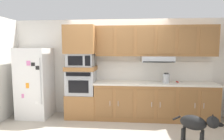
# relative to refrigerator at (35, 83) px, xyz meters

# --- Properties ---
(ground_plane) EXTENTS (9.60, 9.60, 0.00)m
(ground_plane) POSITION_rel_refrigerator_xyz_m (2.10, -0.68, -0.88)
(ground_plane) COLOR #B2A899
(back_kitchen_wall) EXTENTS (6.20, 0.12, 2.50)m
(back_kitchen_wall) POSITION_rel_refrigerator_xyz_m (2.10, 0.43, 0.37)
(back_kitchen_wall) COLOR silver
(back_kitchen_wall) RESTS_ON ground
(refrigerator) EXTENTS (0.76, 0.73, 1.76)m
(refrigerator) POSITION_rel_refrigerator_xyz_m (0.00, 0.00, 0.00)
(refrigerator) COLOR white
(refrigerator) RESTS_ON ground
(oven_base_cabinet) EXTENTS (0.74, 0.62, 0.60)m
(oven_base_cabinet) POSITION_rel_refrigerator_xyz_m (1.19, 0.07, -0.58)
(oven_base_cabinet) COLOR #996638
(oven_base_cabinet) RESTS_ON ground
(built_in_oven) EXTENTS (0.70, 0.62, 0.60)m
(built_in_oven) POSITION_rel_refrigerator_xyz_m (1.19, 0.07, 0.02)
(built_in_oven) COLOR #A8AAAF
(built_in_oven) RESTS_ON oven_base_cabinet
(appliance_mid_shelf) EXTENTS (0.74, 0.62, 0.10)m
(appliance_mid_shelf) POSITION_rel_refrigerator_xyz_m (1.19, 0.07, 0.37)
(appliance_mid_shelf) COLOR #996638
(appliance_mid_shelf) RESTS_ON built_in_oven
(microwave) EXTENTS (0.64, 0.54, 0.32)m
(microwave) POSITION_rel_refrigerator_xyz_m (1.19, 0.07, 0.58)
(microwave) COLOR #A8AAAF
(microwave) RESTS_ON appliance_mid_shelf
(appliance_upper_cabinet) EXTENTS (0.74, 0.62, 0.68)m
(appliance_upper_cabinet) POSITION_rel_refrigerator_xyz_m (1.19, 0.07, 1.08)
(appliance_upper_cabinet) COLOR #996638
(appliance_upper_cabinet) RESTS_ON microwave
(lower_cabinet_run) EXTENTS (2.91, 0.63, 0.88)m
(lower_cabinet_run) POSITION_rel_refrigerator_xyz_m (3.02, 0.07, -0.44)
(lower_cabinet_run) COLOR #996638
(lower_cabinet_run) RESTS_ON ground
(countertop_slab) EXTENTS (2.95, 0.64, 0.04)m
(countertop_slab) POSITION_rel_refrigerator_xyz_m (3.02, 0.07, 0.02)
(countertop_slab) COLOR silver
(countertop_slab) RESTS_ON lower_cabinet_run
(backsplash_panel) EXTENTS (2.95, 0.02, 0.50)m
(backsplash_panel) POSITION_rel_refrigerator_xyz_m (3.02, 0.36, 0.29)
(backsplash_panel) COLOR silver
(backsplash_panel) RESTS_ON countertop_slab
(upper_cabinet_with_hood) EXTENTS (2.91, 0.48, 0.88)m
(upper_cabinet_with_hood) POSITION_rel_refrigerator_xyz_m (3.02, 0.19, 1.02)
(upper_cabinet_with_hood) COLOR #996638
(upper_cabinet_with_hood) RESTS_ON backsplash_panel
(screwdriver) EXTENTS (0.15, 0.14, 0.03)m
(screwdriver) POSITION_rel_refrigerator_xyz_m (3.59, 0.13, 0.05)
(screwdriver) COLOR red
(screwdriver) RESTS_ON countertop_slab
(electric_kettle) EXTENTS (0.17, 0.17, 0.24)m
(electric_kettle) POSITION_rel_refrigerator_xyz_m (3.29, 0.02, 0.15)
(electric_kettle) COLOR #A8AAAF
(electric_kettle) RESTS_ON countertop_slab
(dog) EXTENTS (0.74, 0.45, 0.65)m
(dog) POSITION_rel_refrigerator_xyz_m (3.57, -1.32, -0.43)
(dog) COLOR black
(dog) RESTS_ON ground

